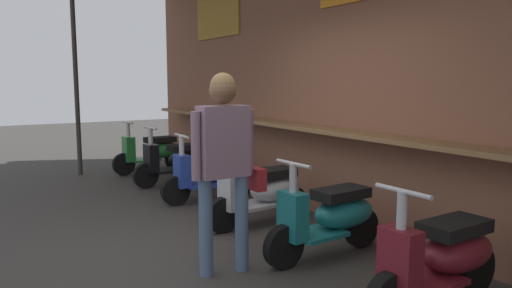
% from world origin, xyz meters
% --- Properties ---
extents(ground_plane, '(32.41, 32.41, 0.00)m').
position_xyz_m(ground_plane, '(0.00, 0.00, 0.00)').
color(ground_plane, '#383533').
extents(market_stall_facade, '(11.58, 2.40, 3.94)m').
position_xyz_m(market_stall_facade, '(0.00, 1.88, 2.17)').
color(market_stall_facade, brown).
rests_on(market_stall_facade, ground_plane).
extents(scooter_green, '(0.46, 1.40, 0.97)m').
position_xyz_m(scooter_green, '(-4.41, 1.08, 0.39)').
color(scooter_green, '#237533').
rests_on(scooter_green, ground_plane).
extents(scooter_black, '(0.48, 1.40, 0.97)m').
position_xyz_m(scooter_black, '(-3.22, 1.08, 0.39)').
color(scooter_black, black).
rests_on(scooter_black, ground_plane).
extents(scooter_blue, '(0.46, 1.40, 0.97)m').
position_xyz_m(scooter_blue, '(-1.92, 1.08, 0.39)').
color(scooter_blue, '#233D9E').
rests_on(scooter_blue, ground_plane).
extents(scooter_silver, '(0.49, 1.40, 0.97)m').
position_xyz_m(scooter_silver, '(-0.61, 1.08, 0.39)').
color(scooter_silver, '#B2B5BA').
rests_on(scooter_silver, ground_plane).
extents(scooter_teal, '(0.47, 1.40, 0.97)m').
position_xyz_m(scooter_teal, '(0.60, 1.08, 0.39)').
color(scooter_teal, '#197075').
rests_on(scooter_teal, ground_plane).
extents(scooter_maroon, '(0.46, 1.40, 0.97)m').
position_xyz_m(scooter_maroon, '(1.86, 1.08, 0.39)').
color(scooter_maroon, maroon).
rests_on(scooter_maroon, ground_plane).
extents(shopper_with_handbag, '(0.27, 0.67, 1.75)m').
position_xyz_m(shopper_with_handbag, '(0.44, 0.01, 1.08)').
color(shopper_with_handbag, slate).
rests_on(shopper_with_handbag, ground_plane).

